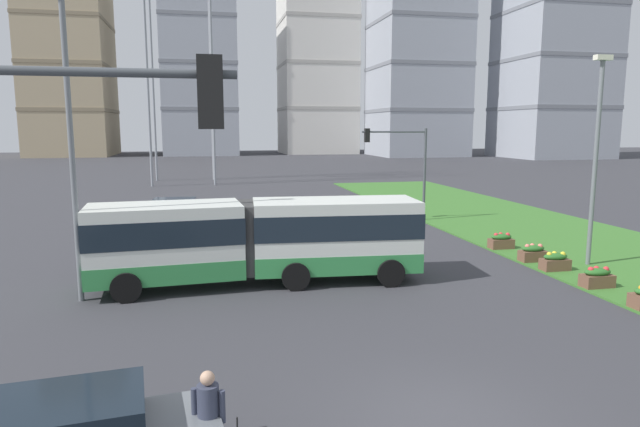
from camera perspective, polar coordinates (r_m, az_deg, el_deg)
name	(u,v)px	position (r m, az deg, el deg)	size (l,w,h in m)	color
ground_plane	(443,418)	(11.84, 12.52, -19.81)	(260.00, 260.00, 0.00)	#38383D
articulated_bus	(259,239)	(20.20, -6.28, -2.61)	(11.98, 3.09, 3.00)	silver
car_silver_hatch	(177,213)	(33.25, -14.47, 0.08)	(4.52, 2.29, 1.58)	#B7BABF
pedestrian_crossing	(209,414)	(9.83, -11.35, -19.47)	(0.55, 0.36, 1.74)	#4C4238
flower_planter_2	(597,277)	(21.94, 26.53, -5.87)	(1.10, 0.56, 0.74)	brown
flower_planter_3	(555,261)	(23.81, 22.95, -4.54)	(1.10, 0.56, 0.74)	brown
flower_planter_4	(533,253)	(25.04, 20.97, -3.79)	(1.10, 0.56, 0.74)	brown
flower_planter_5	(501,241)	(27.16, 18.07, -2.69)	(1.10, 0.56, 0.74)	brown
traffic_light_near_left	(20,247)	(6.84, -28.42, -3.02)	(3.53, 0.28, 6.41)	#474C51
traffic_light_far_right	(404,157)	(33.57, 8.56, 5.72)	(4.02, 0.28, 5.59)	#474C51
streetlight_left	(71,136)	(19.30, -24.19, 7.25)	(0.70, 0.28, 9.84)	slate
streetlight_median	(596,152)	(24.83, 26.43, 5.62)	(0.70, 0.28, 8.42)	slate
apartment_tower_west	(67,24)	(126.59, -24.51, 17.27)	(15.42, 19.80, 51.89)	tan
apartment_tower_westcentre	(199,68)	(123.45, -12.28, 14.33)	(15.09, 19.96, 35.88)	#9EA3AD
apartment_tower_centre	(317,45)	(126.91, -0.34, 16.84)	(15.77, 15.91, 46.78)	silver
apartment_tower_eastcentre	(418,46)	(116.55, 9.99, 16.50)	(16.84, 17.00, 43.02)	#9EA3AD
apartment_tower_east	(555,37)	(116.82, 22.93, 16.28)	(17.07, 17.86, 44.39)	#9EA3AD
transmission_pylon	(179,17)	(59.86, -14.26, 18.93)	(9.00, 6.24, 30.03)	gray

